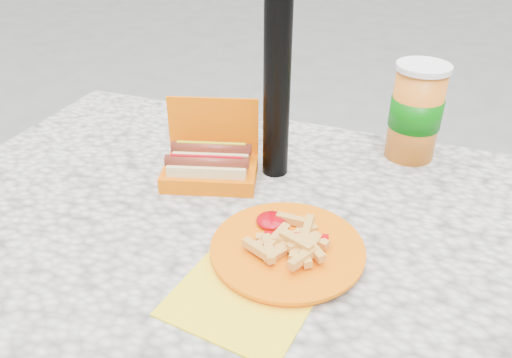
% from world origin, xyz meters
% --- Properties ---
extents(picnic_table, '(1.20, 0.80, 0.75)m').
position_xyz_m(picnic_table, '(0.00, 0.00, 0.64)').
color(picnic_table, beige).
rests_on(picnic_table, ground).
extents(hotdog_box, '(0.20, 0.16, 0.15)m').
position_xyz_m(hotdog_box, '(-0.11, 0.09, 0.78)').
color(hotdog_box, '#EF6300').
rests_on(hotdog_box, picnic_table).
extents(fries_plate, '(0.26, 0.33, 0.05)m').
position_xyz_m(fries_plate, '(0.10, -0.08, 0.76)').
color(fries_plate, yellow).
rests_on(fries_plate, picnic_table).
extents(soda_cup, '(0.11, 0.11, 0.20)m').
position_xyz_m(soda_cup, '(0.24, 0.32, 0.85)').
color(soda_cup, orange).
rests_on(soda_cup, picnic_table).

